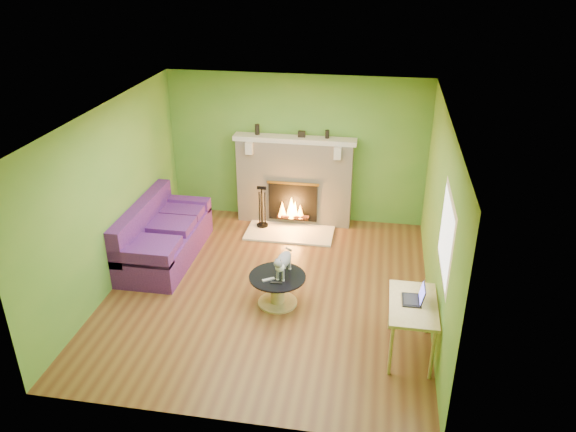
{
  "coord_description": "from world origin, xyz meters",
  "views": [
    {
      "loc": [
        1.42,
        -6.69,
        4.5
      ],
      "look_at": [
        0.21,
        0.4,
        1.02
      ],
      "focal_mm": 35.0,
      "sensor_mm": 36.0,
      "label": 1
    }
  ],
  "objects_px": {
    "desk": "(413,309)",
    "sofa": "(162,237)",
    "coffee_table": "(278,288)",
    "cat": "(284,263)"
  },
  "relations": [
    {
      "from": "coffee_table",
      "to": "desk",
      "type": "bearing_deg",
      "value": -23.07
    },
    {
      "from": "coffee_table",
      "to": "desk",
      "type": "relative_size",
      "value": 0.81
    },
    {
      "from": "sofa",
      "to": "desk",
      "type": "distance_m",
      "value": 4.19
    },
    {
      "from": "sofa",
      "to": "coffee_table",
      "type": "bearing_deg",
      "value": -25.33
    },
    {
      "from": "coffee_table",
      "to": "cat",
      "type": "bearing_deg",
      "value": 32.01
    },
    {
      "from": "coffee_table",
      "to": "desk",
      "type": "distance_m",
      "value": 1.96
    },
    {
      "from": "desk",
      "to": "sofa",
      "type": "bearing_deg",
      "value": 155.71
    },
    {
      "from": "sofa",
      "to": "desk",
      "type": "bearing_deg",
      "value": -24.29
    },
    {
      "from": "desk",
      "to": "coffee_table",
      "type": "bearing_deg",
      "value": 156.93
    },
    {
      "from": "sofa",
      "to": "desk",
      "type": "relative_size",
      "value": 2.12
    }
  ]
}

